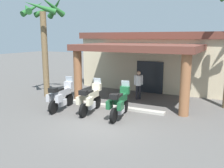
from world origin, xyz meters
TOP-DOWN VIEW (x-y plane):
  - ground_plane at (0.00, 0.00)m, footprint 80.00×80.00m
  - motel_building at (0.05, 9.74)m, footprint 11.08×11.37m
  - motorcycle_silver at (-2.86, 0.84)m, footprint 0.76×2.21m
  - motorcycle_cream at (-1.26, 1.06)m, footprint 0.74×2.21m
  - motorcycle_green at (0.34, 1.00)m, footprint 0.74×2.21m
  - pedestrian at (-0.05, 4.56)m, footprint 0.44×0.35m
  - palm_tree_roadside at (-5.50, 2.78)m, footprint 2.68×2.69m
  - curb_strip at (-1.26, 2.33)m, footprint 6.80×0.36m

SIDE VIEW (x-z plane):
  - ground_plane at x=0.00m, z-range 0.00..0.00m
  - curb_strip at x=-1.26m, z-range 0.00..0.12m
  - motorcycle_silver at x=-2.86m, z-range -0.11..1.50m
  - motorcycle_cream at x=-1.26m, z-range -0.11..1.50m
  - motorcycle_green at x=0.34m, z-range -0.11..1.50m
  - pedestrian at x=-0.05m, z-range 0.14..1.85m
  - motel_building at x=0.05m, z-range 0.05..4.04m
  - palm_tree_roadside at x=-5.50m, z-range 1.37..7.52m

